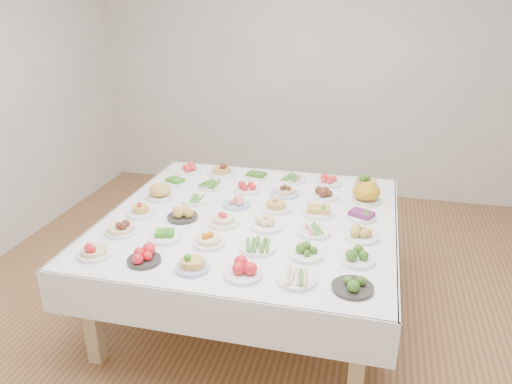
% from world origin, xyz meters
% --- Properties ---
extents(room_envelope, '(5.02, 5.02, 2.81)m').
position_xyz_m(room_envelope, '(0.00, 0.00, 1.83)').
color(room_envelope, '#98613F').
rests_on(room_envelope, ground).
extents(display_table, '(2.03, 2.03, 0.75)m').
position_xyz_m(display_table, '(-0.10, 0.00, 0.68)').
color(display_table, white).
rests_on(display_table, ground).
extents(dish_0, '(0.20, 0.20, 0.12)m').
position_xyz_m(dish_0, '(-0.87, -0.77, 0.81)').
color(dish_0, white).
rests_on(dish_0, display_table).
extents(dish_1, '(0.20, 0.20, 0.09)m').
position_xyz_m(dish_1, '(-0.55, -0.77, 0.79)').
color(dish_1, '#2C2927').
rests_on(dish_1, display_table).
extents(dish_2, '(0.20, 0.20, 0.11)m').
position_xyz_m(dish_2, '(-0.24, -0.78, 0.80)').
color(dish_2, '#4C66B2').
rests_on(dish_2, display_table).
extents(dish_3, '(0.22, 0.22, 0.10)m').
position_xyz_m(dish_3, '(0.06, -0.77, 0.80)').
color(dish_3, white).
rests_on(dish_3, display_table).
extents(dish_4, '(0.22, 0.22, 0.06)m').
position_xyz_m(dish_4, '(0.36, -0.76, 0.77)').
color(dish_4, white).
rests_on(dish_4, display_table).
extents(dish_5, '(0.22, 0.22, 0.09)m').
position_xyz_m(dish_5, '(0.67, -0.77, 0.79)').
color(dish_5, '#2C2927').
rests_on(dish_5, display_table).
extents(dish_6, '(0.21, 0.21, 0.12)m').
position_xyz_m(dish_6, '(-0.87, -0.45, 0.81)').
color(dish_6, white).
rests_on(dish_6, display_table).
extents(dish_7, '(0.22, 0.22, 0.09)m').
position_xyz_m(dish_7, '(-0.55, -0.46, 0.78)').
color(dish_7, white).
rests_on(dish_7, display_table).
extents(dish_8, '(0.20, 0.20, 0.11)m').
position_xyz_m(dish_8, '(-0.25, -0.47, 0.80)').
color(dish_8, white).
rests_on(dish_8, display_table).
extents(dish_9, '(0.23, 0.22, 0.06)m').
position_xyz_m(dish_9, '(0.07, -0.46, 0.78)').
color(dish_9, white).
rests_on(dish_9, display_table).
extents(dish_10, '(0.20, 0.20, 0.08)m').
position_xyz_m(dish_10, '(0.37, -0.47, 0.78)').
color(dish_10, white).
rests_on(dish_10, display_table).
extents(dish_11, '(0.21, 0.21, 0.10)m').
position_xyz_m(dish_11, '(0.67, -0.45, 0.79)').
color(dish_11, white).
rests_on(dish_11, display_table).
extents(dish_12, '(0.21, 0.21, 0.11)m').
position_xyz_m(dish_12, '(-0.87, -0.15, 0.80)').
color(dish_12, white).
rests_on(dish_12, display_table).
extents(dish_13, '(0.21, 0.21, 0.10)m').
position_xyz_m(dish_13, '(-0.56, -0.15, 0.80)').
color(dish_13, '#2C2927').
rests_on(dish_13, display_table).
extents(dish_14, '(0.22, 0.22, 0.11)m').
position_xyz_m(dish_14, '(-0.25, -0.16, 0.80)').
color(dish_14, white).
rests_on(dish_14, display_table).
extents(dish_15, '(0.21, 0.21, 0.09)m').
position_xyz_m(dish_15, '(0.05, -0.15, 0.79)').
color(dish_15, white).
rests_on(dish_15, display_table).
extents(dish_16, '(0.21, 0.21, 0.05)m').
position_xyz_m(dish_16, '(0.37, -0.16, 0.77)').
color(dish_16, white).
rests_on(dish_16, display_table).
extents(dish_17, '(0.22, 0.22, 0.09)m').
position_xyz_m(dish_17, '(0.68, -0.15, 0.79)').
color(dish_17, white).
rests_on(dish_17, display_table).
extents(dish_18, '(0.24, 0.24, 0.13)m').
position_xyz_m(dish_18, '(-0.86, 0.16, 0.81)').
color(dish_18, white).
rests_on(dish_18, display_table).
extents(dish_19, '(0.20, 0.20, 0.05)m').
position_xyz_m(dish_19, '(-0.56, 0.15, 0.77)').
color(dish_19, white).
rests_on(dish_19, display_table).
extents(dish_20, '(0.20, 0.20, 0.08)m').
position_xyz_m(dish_20, '(-0.25, 0.15, 0.78)').
color(dish_20, '#4C66B2').
rests_on(dish_20, display_table).
extents(dish_21, '(0.21, 0.21, 0.11)m').
position_xyz_m(dish_21, '(0.06, 0.15, 0.80)').
color(dish_21, white).
rests_on(dish_21, display_table).
extents(dish_22, '(0.22, 0.22, 0.10)m').
position_xyz_m(dish_22, '(0.36, 0.15, 0.79)').
color(dish_22, white).
rests_on(dish_22, display_table).
extents(dish_23, '(0.20, 0.20, 0.09)m').
position_xyz_m(dish_23, '(0.67, 0.16, 0.79)').
color(dish_23, white).
rests_on(dish_23, display_table).
extents(dish_24, '(0.21, 0.21, 0.09)m').
position_xyz_m(dish_24, '(-0.86, 0.47, 0.79)').
color(dish_24, white).
rests_on(dish_24, display_table).
extents(dish_25, '(0.20, 0.20, 0.05)m').
position_xyz_m(dish_25, '(-0.55, 0.47, 0.77)').
color(dish_25, white).
rests_on(dish_25, display_table).
extents(dish_26, '(0.20, 0.20, 0.09)m').
position_xyz_m(dish_26, '(-0.25, 0.46, 0.79)').
color(dish_26, white).
rests_on(dish_26, display_table).
extents(dish_27, '(0.22, 0.22, 0.13)m').
position_xyz_m(dish_27, '(0.06, 0.46, 0.81)').
color(dish_27, '#4C66B2').
rests_on(dish_27, display_table).
extents(dish_28, '(0.20, 0.20, 0.10)m').
position_xyz_m(dish_28, '(0.37, 0.46, 0.80)').
color(dish_28, white).
rests_on(dish_28, display_table).
extents(dish_29, '(0.26, 0.26, 0.14)m').
position_xyz_m(dish_29, '(0.68, 0.47, 0.82)').
color(dish_29, white).
rests_on(dish_29, display_table).
extents(dish_30, '(0.22, 0.22, 0.09)m').
position_xyz_m(dish_30, '(-0.86, 0.76, 0.79)').
color(dish_30, white).
rests_on(dish_30, display_table).
extents(dish_31, '(0.22, 0.22, 0.13)m').
position_xyz_m(dish_31, '(-0.56, 0.77, 0.81)').
color(dish_31, white).
rests_on(dish_31, display_table).
extents(dish_32, '(0.20, 0.20, 0.09)m').
position_xyz_m(dish_32, '(-0.24, 0.76, 0.78)').
color(dish_32, white).
rests_on(dish_32, display_table).
extents(dish_33, '(0.21, 0.21, 0.05)m').
position_xyz_m(dish_33, '(0.07, 0.77, 0.77)').
color(dish_33, white).
rests_on(dish_33, display_table).
extents(dish_34, '(0.21, 0.21, 0.08)m').
position_xyz_m(dish_34, '(0.37, 0.77, 0.78)').
color(dish_34, white).
rests_on(dish_34, display_table).
extents(dish_35, '(0.21, 0.21, 0.14)m').
position_xyz_m(dish_35, '(0.67, 0.77, 0.82)').
color(dish_35, white).
rests_on(dish_35, display_table).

